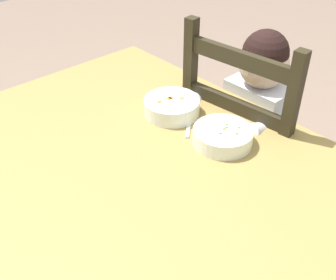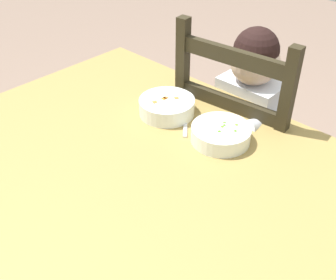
# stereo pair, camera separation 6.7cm
# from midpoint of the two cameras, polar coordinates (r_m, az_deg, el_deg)

# --- Properties ---
(dining_table) EXTENTS (1.43, 0.94, 0.71)m
(dining_table) POSITION_cam_midpoint_polar(r_m,az_deg,el_deg) (1.17, 0.68, -7.83)
(dining_table) COLOR olive
(dining_table) RESTS_ON ground
(dining_chair) EXTENTS (0.46, 0.46, 0.98)m
(dining_chair) POSITION_cam_midpoint_polar(r_m,az_deg,el_deg) (1.62, 12.17, -1.94)
(dining_chair) COLOR #2B2516
(dining_chair) RESTS_ON ground
(child_figure) EXTENTS (0.32, 0.31, 0.94)m
(child_figure) POSITION_cam_midpoint_polar(r_m,az_deg,el_deg) (1.53, 12.72, 2.98)
(child_figure) COLOR silver
(child_figure) RESTS_ON ground
(bowl_of_peas) EXTENTS (0.17, 0.17, 0.05)m
(bowl_of_peas) POSITION_cam_midpoint_polar(r_m,az_deg,el_deg) (1.21, 9.15, 0.54)
(bowl_of_peas) COLOR white
(bowl_of_peas) RESTS_ON dining_table
(bowl_of_carrots) EXTENTS (0.18, 0.18, 0.05)m
(bowl_of_carrots) POSITION_cam_midpoint_polar(r_m,az_deg,el_deg) (1.33, 1.98, 4.66)
(bowl_of_carrots) COLOR white
(bowl_of_carrots) RESTS_ON dining_table
(spoon) EXTENTS (0.11, 0.12, 0.01)m
(spoon) POSITION_cam_midpoint_polar(r_m,az_deg,el_deg) (1.31, 4.46, 2.73)
(spoon) COLOR silver
(spoon) RESTS_ON dining_table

